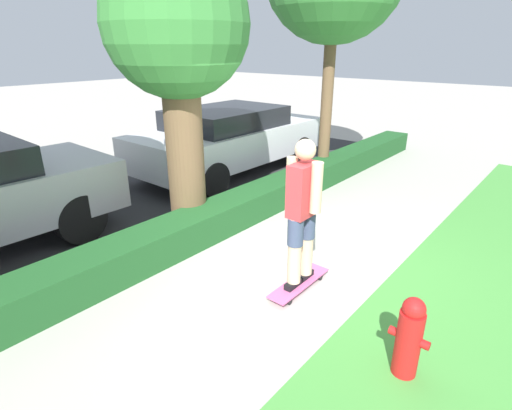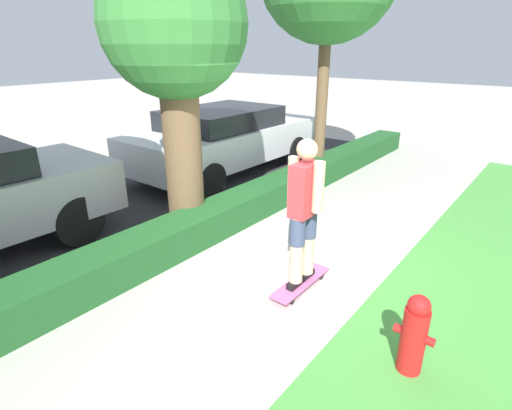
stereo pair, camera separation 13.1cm
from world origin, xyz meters
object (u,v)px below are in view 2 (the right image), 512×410
(tree_mid, at_px, (175,36))
(fire_hydrant, at_px, (414,334))
(skater_person, at_px, (304,210))
(parked_car_middle, at_px, (225,138))
(skateboard, at_px, (301,283))

(tree_mid, relative_size, fire_hydrant, 5.07)
(skater_person, xyz_separation_m, tree_mid, (0.31, 2.29, 1.80))
(skater_person, xyz_separation_m, parked_car_middle, (2.99, 3.91, -0.23))
(parked_car_middle, xyz_separation_m, fire_hydrant, (-3.49, -5.37, -0.39))
(parked_car_middle, bearing_deg, skateboard, -127.09)
(skater_person, height_order, fire_hydrant, skater_person)
(skater_person, distance_m, parked_car_middle, 4.93)
(tree_mid, height_order, fire_hydrant, tree_mid)
(skateboard, distance_m, fire_hydrant, 1.57)
(skateboard, xyz_separation_m, tree_mid, (0.31, 2.29, 2.74))
(skater_person, relative_size, tree_mid, 0.43)
(fire_hydrant, bearing_deg, skater_person, 70.94)
(skateboard, relative_size, tree_mid, 0.24)
(tree_mid, bearing_deg, parked_car_middle, 31.22)
(skateboard, relative_size, skater_person, 0.56)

